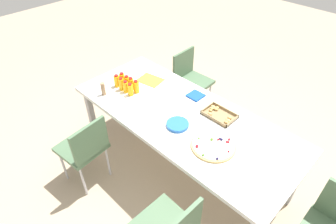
{
  "coord_description": "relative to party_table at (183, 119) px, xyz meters",
  "views": [
    {
      "loc": [
        1.33,
        -1.55,
        2.47
      ],
      "look_at": [
        -0.11,
        -0.09,
        0.77
      ],
      "focal_mm": 30.14,
      "sensor_mm": 36.0,
      "label": 1
    }
  ],
  "objects": [
    {
      "name": "juice_bottle_4",
      "position": [
        -0.82,
        -0.07,
        0.12
      ],
      "size": [
        0.06,
        0.06,
        0.14
      ],
      "color": "#F9AD14",
      "rests_on": "party_table"
    },
    {
      "name": "juice_bottle_2",
      "position": [
        -0.67,
        -0.14,
        0.12
      ],
      "size": [
        0.06,
        0.06,
        0.13
      ],
      "color": "#F9AC14",
      "rests_on": "party_table"
    },
    {
      "name": "chair_far_left",
      "position": [
        -0.64,
        0.85,
        -0.19
      ],
      "size": [
        0.41,
        0.41,
        0.83
      ],
      "rotation": [
        0.0,
        0.0,
        -1.54
      ],
      "color": "#4C6B4C",
      "rests_on": "ground_plane"
    },
    {
      "name": "juice_bottle_7",
      "position": [
        -0.59,
        -0.07,
        0.13
      ],
      "size": [
        0.06,
        0.06,
        0.14
      ],
      "color": "#F9AD14",
      "rests_on": "party_table"
    },
    {
      "name": "party_table",
      "position": [
        0.0,
        0.0,
        0.0
      ],
      "size": [
        2.27,
        0.95,
        0.75
      ],
      "color": "silver",
      "rests_on": "ground_plane"
    },
    {
      "name": "ground_plane",
      "position": [
        0.0,
        0.0,
        -0.69
      ],
      "size": [
        12.0,
        12.0,
        0.0
      ],
      "primitive_type": "plane",
      "color": "tan"
    },
    {
      "name": "fruit_pizza",
      "position": [
        0.46,
        -0.12,
        0.07
      ],
      "size": [
        0.38,
        0.38,
        0.05
      ],
      "color": "tan",
      "rests_on": "party_table"
    },
    {
      "name": "juice_bottle_6",
      "position": [
        -0.67,
        -0.07,
        0.13
      ],
      "size": [
        0.06,
        0.06,
        0.15
      ],
      "color": "#F9AC14",
      "rests_on": "party_table"
    },
    {
      "name": "plate_stack",
      "position": [
        0.07,
        -0.15,
        0.07
      ],
      "size": [
        0.2,
        0.2,
        0.03
      ],
      "color": "blue",
      "rests_on": "party_table"
    },
    {
      "name": "juice_bottle_3",
      "position": [
        -0.6,
        -0.14,
        0.12
      ],
      "size": [
        0.06,
        0.06,
        0.14
      ],
      "color": "#F9AE14",
      "rests_on": "party_table"
    },
    {
      "name": "juice_bottle_0",
      "position": [
        -0.82,
        -0.14,
        0.13
      ],
      "size": [
        0.06,
        0.06,
        0.14
      ],
      "color": "#FAAC14",
      "rests_on": "party_table"
    },
    {
      "name": "chair_near_left",
      "position": [
        -0.54,
        -0.79,
        -0.19
      ],
      "size": [
        0.44,
        0.44,
        0.83
      ],
      "rotation": [
        0.0,
        0.0,
        1.68
      ],
      "color": "#4C6B4C",
      "rests_on": "ground_plane"
    },
    {
      "name": "juice_bottle_5",
      "position": [
        -0.75,
        -0.07,
        0.12
      ],
      "size": [
        0.06,
        0.06,
        0.13
      ],
      "color": "#F9AE14",
      "rests_on": "party_table"
    },
    {
      "name": "snack_tray",
      "position": [
        0.25,
        0.23,
        0.07
      ],
      "size": [
        0.3,
        0.21,
        0.04
      ],
      "color": "olive",
      "rests_on": "party_table"
    },
    {
      "name": "cardboard_tube",
      "position": [
        -0.8,
        -0.33,
        0.13
      ],
      "size": [
        0.04,
        0.04,
        0.14
      ],
      "primitive_type": "cylinder",
      "color": "#9E7A56",
      "rests_on": "party_table"
    },
    {
      "name": "paper_folder",
      "position": [
        -0.66,
        0.19,
        0.06
      ],
      "size": [
        0.29,
        0.24,
        0.01
      ],
      "primitive_type": "cube",
      "rotation": [
        0.0,
        0.0,
        0.19
      ],
      "color": "yellow",
      "rests_on": "party_table"
    },
    {
      "name": "juice_bottle_1",
      "position": [
        -0.74,
        -0.15,
        0.13
      ],
      "size": [
        0.06,
        0.06,
        0.15
      ],
      "color": "#F9AE14",
      "rests_on": "party_table"
    },
    {
      "name": "napkin_stack",
      "position": [
        -0.1,
        0.31,
        0.07
      ],
      "size": [
        0.15,
        0.15,
        0.02
      ],
      "primitive_type": "cube",
      "color": "#194CA5",
      "rests_on": "party_table"
    }
  ]
}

